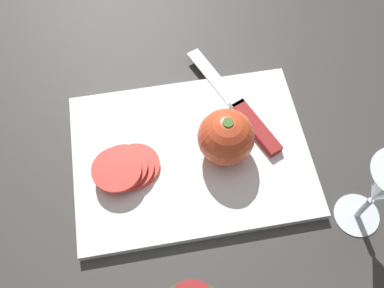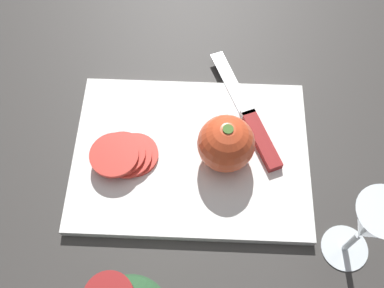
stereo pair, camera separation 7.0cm
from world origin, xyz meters
TOP-DOWN VIEW (x-y plane):
  - ground_plane at (0.00, 0.00)m, footprint 3.00×3.00m
  - cutting_board at (-0.00, -0.01)m, footprint 0.38×0.28m
  - wine_glass at (-0.23, 0.13)m, footprint 0.07×0.07m
  - whole_tomato at (-0.05, -0.01)m, footprint 0.09×0.09m
  - knife at (-0.10, -0.06)m, footprint 0.12×0.24m
  - tomato_slice_stack_near at (0.10, 0.00)m, footprint 0.11×0.09m

SIDE VIEW (x-z plane):
  - ground_plane at x=0.00m, z-range 0.00..0.00m
  - cutting_board at x=0.00m, z-range 0.00..0.02m
  - knife at x=-0.10m, z-range 0.02..0.03m
  - tomato_slice_stack_near at x=0.10m, z-range 0.02..0.04m
  - whole_tomato at x=-0.05m, z-range 0.02..0.11m
  - wine_glass at x=-0.23m, z-range 0.03..0.19m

